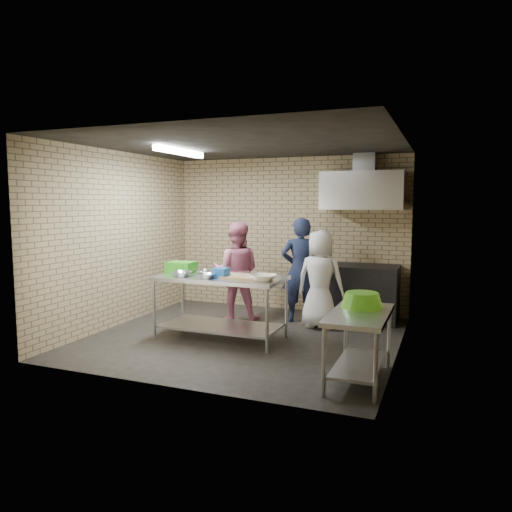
% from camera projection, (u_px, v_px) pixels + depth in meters
% --- Properties ---
extents(floor, '(4.20, 4.20, 0.00)m').
position_uv_depth(floor, '(244.00, 337.00, 6.89)').
color(floor, black).
rests_on(floor, ground).
extents(ceiling, '(4.20, 4.20, 0.00)m').
position_uv_depth(ceiling, '(244.00, 144.00, 6.59)').
color(ceiling, black).
rests_on(ceiling, ground).
extents(back_wall, '(4.20, 0.06, 2.70)m').
position_uv_depth(back_wall, '(288.00, 234.00, 8.59)').
color(back_wall, tan).
rests_on(back_wall, ground).
extents(front_wall, '(4.20, 0.06, 2.70)m').
position_uv_depth(front_wall, '(167.00, 258.00, 4.89)').
color(front_wall, tan).
rests_on(front_wall, ground).
extents(left_wall, '(0.06, 4.00, 2.70)m').
position_uv_depth(left_wall, '(120.00, 239.00, 7.51)').
color(left_wall, tan).
rests_on(left_wall, ground).
extents(right_wall, '(0.06, 4.00, 2.70)m').
position_uv_depth(right_wall, '(400.00, 248.00, 5.97)').
color(right_wall, tan).
rests_on(right_wall, ground).
extents(prep_table, '(1.78, 0.89, 0.89)m').
position_uv_depth(prep_table, '(221.00, 308.00, 6.78)').
color(prep_table, silver).
rests_on(prep_table, floor).
extents(side_counter, '(0.60, 1.20, 0.75)m').
position_uv_depth(side_counter, '(359.00, 347.00, 5.17)').
color(side_counter, silver).
rests_on(side_counter, floor).
extents(stove, '(1.20, 0.70, 0.90)m').
position_uv_depth(stove, '(360.00, 293.00, 7.87)').
color(stove, black).
rests_on(stove, floor).
extents(range_hood, '(1.30, 0.60, 0.60)m').
position_uv_depth(range_hood, '(363.00, 191.00, 7.74)').
color(range_hood, silver).
rests_on(range_hood, back_wall).
extents(hood_duct, '(0.35, 0.30, 0.30)m').
position_uv_depth(hood_duct, '(365.00, 163.00, 7.82)').
color(hood_duct, '#A5A8AD').
rests_on(hood_duct, back_wall).
extents(wall_shelf, '(0.80, 0.20, 0.04)m').
position_uv_depth(wall_shelf, '(383.00, 202.00, 7.82)').
color(wall_shelf, '#3F2B19').
rests_on(wall_shelf, back_wall).
extents(fluorescent_fixture, '(0.10, 1.25, 0.08)m').
position_uv_depth(fluorescent_fixture, '(180.00, 152.00, 6.96)').
color(fluorescent_fixture, white).
rests_on(fluorescent_fixture, ceiling).
extents(green_crate, '(0.39, 0.30, 0.16)m').
position_uv_depth(green_crate, '(181.00, 267.00, 7.09)').
color(green_crate, green).
rests_on(green_crate, prep_table).
extents(blue_tub, '(0.20, 0.20, 0.13)m').
position_uv_depth(blue_tub, '(221.00, 273.00, 6.62)').
color(blue_tub, blue).
rests_on(blue_tub, prep_table).
extents(cutting_board, '(0.54, 0.41, 0.03)m').
position_uv_depth(cutting_board, '(243.00, 277.00, 6.59)').
color(cutting_board, tan).
rests_on(cutting_board, prep_table).
extents(mixing_bowl_a, '(0.30, 0.30, 0.07)m').
position_uv_depth(mixing_bowl_a, '(182.00, 274.00, 6.73)').
color(mixing_bowl_a, silver).
rests_on(mixing_bowl_a, prep_table).
extents(mixing_bowl_b, '(0.23, 0.23, 0.07)m').
position_uv_depth(mixing_bowl_b, '(203.00, 272.00, 6.89)').
color(mixing_bowl_b, silver).
rests_on(mixing_bowl_b, prep_table).
extents(mixing_bowl_c, '(0.27, 0.27, 0.06)m').
position_uv_depth(mixing_bowl_c, '(207.00, 276.00, 6.57)').
color(mixing_bowl_c, silver).
rests_on(mixing_bowl_c, prep_table).
extents(ceramic_bowl, '(0.36, 0.36, 0.08)m').
position_uv_depth(ceramic_bowl, '(264.00, 278.00, 6.34)').
color(ceramic_bowl, beige).
rests_on(ceramic_bowl, prep_table).
extents(green_basin, '(0.46, 0.46, 0.17)m').
position_uv_depth(green_basin, '(362.00, 300.00, 5.36)').
color(green_basin, '#59C626').
rests_on(green_basin, side_counter).
extents(bottle_red, '(0.07, 0.07, 0.18)m').
position_uv_depth(bottle_red, '(368.00, 195.00, 7.90)').
color(bottle_red, '#B22619').
rests_on(bottle_red, wall_shelf).
extents(bottle_green, '(0.06, 0.06, 0.15)m').
position_uv_depth(bottle_green, '(393.00, 196.00, 7.76)').
color(bottle_green, green).
rests_on(bottle_green, wall_shelf).
extents(man_navy, '(0.72, 0.60, 1.67)m').
position_uv_depth(man_navy, '(300.00, 270.00, 7.74)').
color(man_navy, '#141732').
rests_on(man_navy, floor).
extents(woman_pink, '(0.92, 0.80, 1.60)m').
position_uv_depth(woman_pink, '(236.00, 272.00, 7.80)').
color(woman_pink, '#C56884').
rests_on(woman_pink, floor).
extents(woman_white, '(0.78, 0.54, 1.50)m').
position_uv_depth(woman_white, '(320.00, 279.00, 7.35)').
color(woman_white, silver).
rests_on(woman_white, floor).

